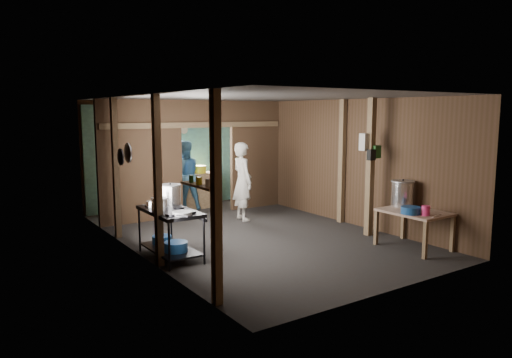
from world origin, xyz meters
TOP-DOWN VIEW (x-y plane):
  - floor at (0.00, 0.00)m, footprint 4.50×7.00m
  - ceiling at (0.00, 0.00)m, footprint 4.50×7.00m
  - wall_back at (0.00, 3.50)m, footprint 4.50×0.00m
  - wall_front at (0.00, -3.50)m, footprint 4.50×0.00m
  - wall_left at (-2.25, 0.00)m, footprint 0.00×7.00m
  - wall_right at (2.25, 0.00)m, footprint 0.00×7.00m
  - partition_left at (-1.32, 2.20)m, footprint 1.85×0.10m
  - partition_right at (1.57, 2.20)m, footprint 1.35×0.10m
  - partition_header at (0.25, 2.20)m, footprint 1.30×0.10m
  - turquoise_panel at (0.00, 3.44)m, footprint 4.40×0.06m
  - back_counter at (0.30, 2.95)m, footprint 1.20×0.50m
  - wall_clock at (0.25, 3.40)m, footprint 0.20×0.03m
  - post_left_a at (-2.18, -2.60)m, footprint 0.10×0.12m
  - post_left_b at (-2.18, -0.80)m, footprint 0.10×0.12m
  - post_left_c at (-2.18, 1.20)m, footprint 0.10×0.12m
  - post_right at (2.18, -0.20)m, footprint 0.10×0.12m
  - post_free at (1.85, -1.30)m, footprint 0.12×0.12m
  - cross_beam at (0.00, 2.15)m, footprint 4.40×0.12m
  - pan_lid_big at (-2.21, 0.40)m, footprint 0.03×0.34m
  - pan_lid_small at (-2.21, 0.80)m, footprint 0.03×0.30m
  - wall_shelf at (-2.15, -2.10)m, footprint 0.14×0.80m
  - jar_white at (-2.15, -2.35)m, footprint 0.07×0.07m
  - jar_yellow at (-2.15, -2.10)m, footprint 0.08×0.08m
  - jar_green at (-2.15, -1.88)m, footprint 0.06×0.06m
  - bag_white at (1.80, -1.22)m, footprint 0.22×0.15m
  - bag_green at (1.92, -1.36)m, footprint 0.16×0.12m
  - bag_black at (1.78, -1.38)m, footprint 0.14×0.10m
  - gas_range at (-1.88, -0.53)m, footprint 0.69×1.34m
  - prep_table at (1.83, -2.35)m, footprint 0.80×1.10m
  - stove_pot_large at (-1.71, -0.18)m, footprint 0.48×0.48m
  - stove_pot_med at (-2.05, -0.53)m, footprint 0.35×0.35m
  - stove_saucepan at (-2.05, -0.14)m, footprint 0.17×0.17m
  - frying_pan at (-1.88, -1.00)m, footprint 0.49×0.60m
  - blue_tub_front at (-1.88, -0.73)m, footprint 0.37×0.37m
  - blue_tub_back at (-1.88, -0.17)m, footprint 0.33×0.33m
  - stock_pot at (2.01, -1.95)m, footprint 0.46×0.46m
  - wash_basin at (1.59, -2.47)m, footprint 0.32×0.32m
  - pink_bucket at (1.69, -2.68)m, footprint 0.15×0.15m
  - knife at (1.80, -2.82)m, footprint 0.30×0.09m
  - yellow_tub at (0.44, 2.95)m, footprint 0.33×0.33m
  - cook at (0.56, 1.15)m, footprint 0.47×0.66m
  - worker_back at (-0.02, 2.84)m, footprint 0.88×0.73m

SIDE VIEW (x-z plane):
  - floor at x=0.00m, z-range 0.00..0.00m
  - blue_tub_back at x=-1.88m, z-range 0.15..0.28m
  - blue_tub_front at x=-1.88m, z-range 0.15..0.31m
  - prep_table at x=1.83m, z-range 0.00..0.65m
  - gas_range at x=-1.88m, z-range 0.00..0.79m
  - back_counter at x=0.30m, z-range 0.00..0.85m
  - knife at x=1.80m, z-range 0.65..0.66m
  - wash_basin at x=1.59m, z-range 0.65..0.77m
  - pink_bucket at x=1.69m, z-range 0.65..0.81m
  - frying_pan at x=-1.88m, z-range 0.78..0.85m
  - worker_back at x=-0.02m, z-range 0.00..1.66m
  - stove_saucepan at x=-2.05m, z-range 0.79..0.89m
  - cook at x=0.56m, z-range 0.00..1.69m
  - stock_pot at x=2.01m, z-range 0.63..1.12m
  - stove_pot_med at x=-2.05m, z-range 0.77..1.00m
  - yellow_tub at x=0.44m, z-range 0.85..1.03m
  - stove_pot_large at x=-1.71m, z-range 0.77..1.14m
  - turquoise_panel at x=0.00m, z-range 0.00..2.50m
  - wall_back at x=0.00m, z-range 0.00..2.60m
  - wall_front at x=0.00m, z-range 0.00..2.60m
  - wall_left at x=-2.25m, z-range 0.00..2.60m
  - wall_right at x=2.25m, z-range 0.00..2.60m
  - partition_left at x=-1.32m, z-range 0.00..2.60m
  - partition_right at x=1.57m, z-range 0.00..2.60m
  - post_left_a at x=-2.18m, z-range 0.00..2.60m
  - post_left_b at x=-2.18m, z-range 0.00..2.60m
  - post_left_c at x=-2.18m, z-range 0.00..2.60m
  - post_right at x=2.18m, z-range 0.00..2.60m
  - post_free at x=1.85m, z-range 0.00..2.60m
  - wall_shelf at x=-2.15m, z-range 1.39..1.41m
  - jar_white at x=-2.15m, z-range 1.42..1.52m
  - jar_yellow at x=-2.15m, z-range 1.42..1.52m
  - jar_green at x=-2.15m, z-range 1.42..1.52m
  - pan_lid_small at x=-2.21m, z-range 1.40..1.70m
  - bag_black at x=1.78m, z-range 1.45..1.65m
  - bag_green at x=1.92m, z-range 1.48..1.72m
  - pan_lid_big at x=-2.21m, z-range 1.48..1.82m
  - bag_white at x=1.80m, z-range 1.62..1.94m
  - wall_clock at x=0.25m, z-range 1.80..2.00m
  - cross_beam at x=0.00m, z-range 1.99..2.11m
  - partition_header at x=0.25m, z-range 2.00..2.60m
  - ceiling at x=0.00m, z-range 2.60..2.60m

